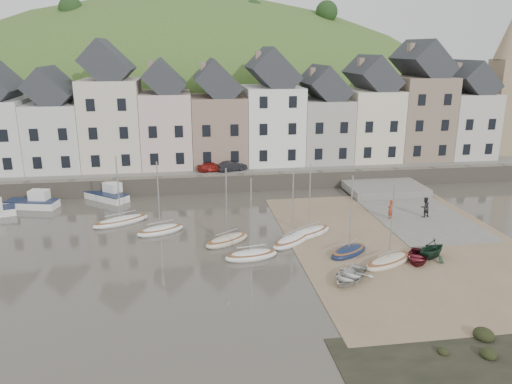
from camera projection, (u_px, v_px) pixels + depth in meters
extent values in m
plane|color=#403C33|center=(267.00, 252.00, 37.44)|extent=(160.00, 160.00, 0.00)
cube|color=#416227|center=(228.00, 155.00, 67.61)|extent=(90.00, 30.00, 1.50)
cube|color=slate|center=(238.00, 169.00, 56.47)|extent=(70.00, 7.00, 0.10)
cube|color=slate|center=(241.00, 182.00, 53.33)|extent=(70.00, 1.20, 1.80)
cube|color=#7B664B|center=(405.00, 243.00, 38.97)|extent=(18.00, 26.00, 0.06)
cube|color=slate|center=(408.00, 209.00, 47.11)|extent=(8.00, 18.00, 0.12)
ellipsoid|color=#416227|center=(192.00, 219.00, 98.77)|extent=(134.40, 84.00, 84.00)
cylinder|color=#382619|center=(73.00, 26.00, 74.88)|extent=(0.50, 0.50, 3.00)
sphere|color=#213D19|center=(71.00, 9.00, 74.18)|extent=(3.60, 3.60, 3.60)
cylinder|color=#382619|center=(167.00, 28.00, 80.63)|extent=(0.50, 0.50, 3.00)
sphere|color=#213D19|center=(166.00, 11.00, 79.93)|extent=(3.60, 3.60, 3.60)
cylinder|color=#382619|center=(253.00, 28.00, 80.68)|extent=(0.50, 0.50, 3.00)
sphere|color=#213D19|center=(253.00, 11.00, 79.98)|extent=(3.60, 3.60, 3.60)
cylinder|color=#382619|center=(326.00, 28.00, 81.41)|extent=(0.50, 0.50, 3.00)
sphere|color=#213D19|center=(327.00, 12.00, 80.70)|extent=(3.60, 3.60, 3.60)
cube|color=silver|center=(2.00, 135.00, 55.05)|extent=(6.00, 8.00, 8.00)
cube|color=silver|center=(58.00, 136.00, 55.95)|extent=(5.80, 8.00, 7.50)
cube|color=gray|center=(37.00, 76.00, 53.87)|extent=(0.60, 0.90, 1.40)
cube|color=beige|center=(113.00, 124.00, 56.46)|extent=(6.40, 8.00, 10.00)
cube|color=gray|center=(92.00, 49.00, 53.92)|extent=(0.60, 0.90, 1.40)
cube|color=beige|center=(167.00, 129.00, 57.52)|extent=(5.60, 8.00, 8.50)
cube|color=gray|center=(151.00, 67.00, 55.33)|extent=(0.60, 0.90, 1.40)
cube|color=#886E5E|center=(218.00, 130.00, 58.42)|extent=(6.20, 8.00, 8.00)
cube|color=gray|center=(203.00, 68.00, 56.19)|extent=(0.60, 0.90, 1.40)
cube|color=white|center=(272.00, 125.00, 59.17)|extent=(6.60, 8.00, 9.00)
cube|color=gray|center=(258.00, 57.00, 56.74)|extent=(0.60, 0.90, 1.40)
cube|color=#A4A096|center=(322.00, 130.00, 60.26)|extent=(5.80, 8.00, 7.50)
cube|color=gray|center=(312.00, 74.00, 58.18)|extent=(0.60, 0.90, 1.40)
cube|color=beige|center=(369.00, 125.00, 60.95)|extent=(6.00, 8.00, 8.50)
cube|color=gray|center=(361.00, 64.00, 58.69)|extent=(0.60, 0.90, 1.40)
cube|color=#826F5E|center=(417.00, 117.00, 61.61)|extent=(6.40, 8.00, 10.00)
cube|color=gray|center=(411.00, 49.00, 59.07)|extent=(0.60, 0.90, 1.40)
cube|color=beige|center=(462.00, 124.00, 62.75)|extent=(5.80, 8.00, 8.00)
cube|color=gray|center=(458.00, 68.00, 60.60)|extent=(0.60, 0.90, 1.40)
cube|color=#997F60|center=(503.00, 108.00, 62.94)|extent=(3.50, 3.50, 12.00)
ellipsoid|color=white|center=(121.00, 221.00, 43.40)|extent=(5.21, 3.77, 0.84)
ellipsoid|color=brown|center=(121.00, 219.00, 43.33)|extent=(4.78, 3.45, 0.20)
cylinder|color=#B2B5B7|center=(118.00, 188.00, 42.52)|extent=(0.10, 0.10, 5.60)
cylinder|color=#B2B5B7|center=(120.00, 213.00, 43.19)|extent=(2.51, 1.42, 0.08)
ellipsoid|color=white|center=(160.00, 231.00, 41.23)|extent=(4.35, 3.04, 0.84)
ellipsoid|color=brown|center=(160.00, 228.00, 41.17)|extent=(3.99, 2.78, 0.20)
cylinder|color=#B2B5B7|center=(158.00, 195.00, 40.36)|extent=(0.10, 0.10, 5.60)
cylinder|color=#B2B5B7|center=(160.00, 222.00, 41.02)|extent=(2.08, 0.99, 0.08)
ellipsoid|color=beige|center=(227.00, 241.00, 39.10)|extent=(4.23, 3.51, 0.84)
ellipsoid|color=brown|center=(227.00, 238.00, 39.04)|extent=(3.88, 3.21, 0.20)
cylinder|color=#B2B5B7|center=(226.00, 203.00, 38.23)|extent=(0.10, 0.10, 5.60)
cylinder|color=#B2B5B7|center=(227.00, 232.00, 38.89)|extent=(1.91, 1.31, 0.08)
ellipsoid|color=white|center=(251.00, 256.00, 36.26)|extent=(4.20, 2.16, 0.84)
ellipsoid|color=brown|center=(251.00, 253.00, 36.20)|extent=(3.86, 1.97, 0.20)
cylinder|color=#B2B5B7|center=(251.00, 216.00, 35.39)|extent=(0.10, 0.10, 5.60)
cylinder|color=#B2B5B7|center=(251.00, 246.00, 36.05)|extent=(2.18, 0.46, 0.08)
ellipsoid|color=white|center=(308.00, 233.00, 40.62)|extent=(4.82, 3.74, 0.84)
ellipsoid|color=brown|center=(309.00, 231.00, 40.55)|extent=(4.42, 3.42, 0.20)
cylinder|color=#B2B5B7|center=(310.00, 197.00, 39.74)|extent=(0.10, 0.10, 5.60)
cylinder|color=#B2B5B7|center=(309.00, 225.00, 40.40)|extent=(2.26, 1.42, 0.08)
ellipsoid|color=#131E3C|center=(349.00, 252.00, 36.92)|extent=(3.91, 3.31, 0.84)
ellipsoid|color=brown|center=(349.00, 249.00, 36.86)|extent=(3.59, 3.03, 0.20)
cylinder|color=#B2B5B7|center=(351.00, 213.00, 36.05)|extent=(0.10, 0.10, 5.60)
cylinder|color=#B2B5B7|center=(349.00, 243.00, 36.71)|extent=(1.73, 1.21, 0.08)
ellipsoid|color=white|center=(292.00, 241.00, 39.08)|extent=(4.37, 4.08, 0.84)
ellipsoid|color=brown|center=(292.00, 238.00, 39.02)|extent=(4.01, 3.74, 0.20)
cylinder|color=#B2B5B7|center=(293.00, 203.00, 38.21)|extent=(0.10, 0.10, 5.60)
cylinder|color=#B2B5B7|center=(292.00, 232.00, 38.87)|extent=(1.91, 1.68, 0.08)
ellipsoid|color=beige|center=(389.00, 262.00, 35.21)|extent=(4.72, 3.43, 0.84)
ellipsoid|color=brown|center=(389.00, 259.00, 35.15)|extent=(4.33, 3.14, 0.20)
cylinder|color=#B2B5B7|center=(392.00, 221.00, 34.34)|extent=(0.10, 0.10, 5.60)
cylinder|color=#B2B5B7|center=(389.00, 252.00, 35.00)|extent=(2.25, 1.23, 0.08)
cube|color=white|center=(32.00, 204.00, 47.65)|extent=(5.18, 2.77, 0.70)
cube|color=#131E3C|center=(31.00, 201.00, 47.55)|extent=(5.09, 2.80, 0.08)
cube|color=white|center=(39.00, 195.00, 47.67)|extent=(1.95, 1.56, 1.00)
cube|color=white|center=(107.00, 197.00, 50.04)|extent=(4.77, 4.46, 0.70)
cube|color=#131E3C|center=(107.00, 193.00, 49.94)|extent=(4.73, 4.44, 0.08)
cube|color=white|center=(112.00, 187.00, 50.33)|extent=(2.07, 2.02, 1.00)
imported|color=silver|center=(349.00, 276.00, 32.60)|extent=(4.23, 4.25, 0.72)
imported|color=#152F20|center=(432.00, 249.00, 36.06)|extent=(3.55, 3.39, 1.45)
imported|color=maroon|center=(417.00, 257.00, 35.64)|extent=(3.36, 3.74, 0.64)
imported|color=#9C361C|center=(390.00, 209.00, 44.13)|extent=(0.77, 0.72, 1.77)
imported|color=black|center=(425.00, 207.00, 44.59)|extent=(1.08, 0.95, 1.85)
imported|color=maroon|center=(212.00, 167.00, 54.94)|extent=(3.25, 1.45, 1.09)
imported|color=black|center=(232.00, 166.00, 55.25)|extent=(3.54, 2.10, 1.10)
cube|color=black|center=(478.00, 362.00, 24.31)|extent=(14.00, 6.00, 0.05)
ellipsoid|color=black|center=(484.00, 335.00, 26.26)|extent=(1.07, 1.18, 0.70)
ellipsoid|color=black|center=(443.00, 352.00, 24.98)|extent=(0.57, 0.63, 0.37)
ellipsoid|color=black|center=(488.00, 354.00, 24.69)|extent=(0.81, 0.90, 0.53)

